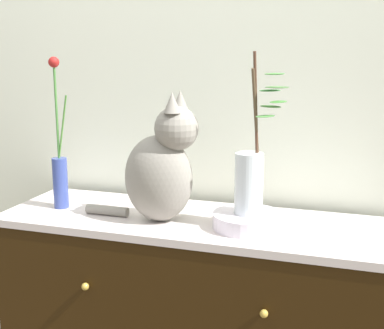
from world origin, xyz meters
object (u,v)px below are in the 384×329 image
cat_sitting (162,167)px  vase_glass_clear (250,177)px  vase_slim_green (60,170)px  bowl_porcelain (248,220)px

cat_sitting → vase_glass_clear: 0.28m
vase_slim_green → bowl_porcelain: vase_slim_green is taller
bowl_porcelain → vase_glass_clear: (0.00, -0.00, 0.14)m
cat_sitting → vase_glass_clear: vase_glass_clear is taller
vase_slim_green → bowl_porcelain: bearing=-1.1°
vase_slim_green → bowl_porcelain: size_ratio=2.36×
bowl_porcelain → vase_slim_green: bearing=178.9°
vase_slim_green → vase_glass_clear: bearing=-1.2°
cat_sitting → vase_glass_clear: bearing=3.1°
vase_slim_green → bowl_porcelain: 0.67m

